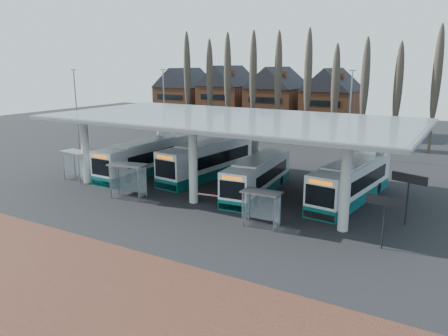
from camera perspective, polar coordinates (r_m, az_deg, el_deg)
The scene contains 18 objects.
ground at distance 33.31m, azimuth -6.40°, elevation -5.62°, with size 140.00×140.00×0.00m, color black.
brick_strip at distance 25.50m, azimuth -23.10°, elevation -12.82°, with size 70.00×10.00×0.03m, color #573123.
station_canopy at distance 38.53m, azimuth 0.52°, elevation 5.77°, with size 32.00×16.00×6.34m.
poplar_row at distance 61.19m, azimuth 12.48°, elevation 11.22°, with size 45.10×1.10×14.50m.
townhouse_row at distance 77.52m, azimuth 3.71°, elevation 9.81°, with size 36.80×10.30×12.25m.
lamp_post_a at distance 60.17m, azimuth -7.83°, elevation 8.09°, with size 0.80×0.16×10.17m.
lamp_post_b at distance 53.04m, azimuth 16.12°, elevation 6.98°, with size 0.80×0.16×10.17m.
lamp_post_d at distance 59.88m, azimuth -18.73°, elevation 7.48°, with size 0.80×0.16×10.17m.
bus_0 at distance 44.75m, azimuth -10.21°, elevation 1.28°, with size 2.67×11.98×3.32m.
bus_1 at distance 42.95m, azimuth -1.91°, elevation 1.09°, with size 3.80×12.73×3.48m.
bus_2 at distance 37.52m, azimuth 4.46°, elevation -1.10°, with size 3.39×11.14×3.05m.
bus_3 at distance 36.70m, azimuth 16.28°, elevation -1.76°, with size 3.84×12.05×3.29m.
shelter_0 at distance 43.71m, azimuth -18.58°, elevation 1.12°, with size 3.19×1.92×2.79m.
shelter_1 at distance 36.79m, azimuth -12.34°, elevation -0.63°, with size 3.33×2.13×2.86m.
shelter_2 at distance 29.78m, azimuth 5.00°, elevation -4.25°, with size 2.72×1.44×2.49m.
info_sign_0 at distance 27.44m, azimuth 20.32°, elevation -4.53°, with size 2.21×0.19×3.29m.
info_sign_1 at distance 32.00m, azimuth 23.02°, elevation -1.75°, with size 2.36×0.83×3.62m.
barrier at distance 34.10m, azimuth -1.73°, elevation -3.65°, with size 2.09×0.71×1.05m.
Camera 1 is at (18.99, -25.13, 10.84)m, focal length 35.00 mm.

